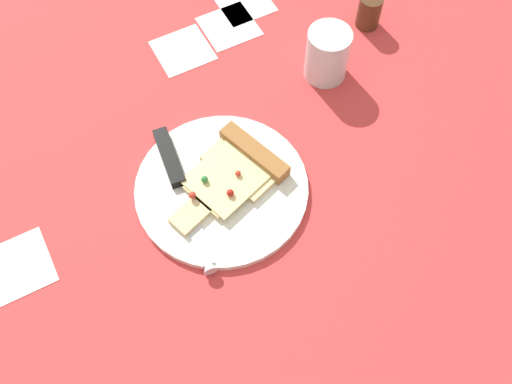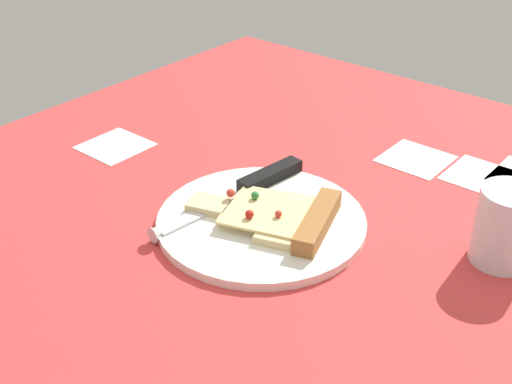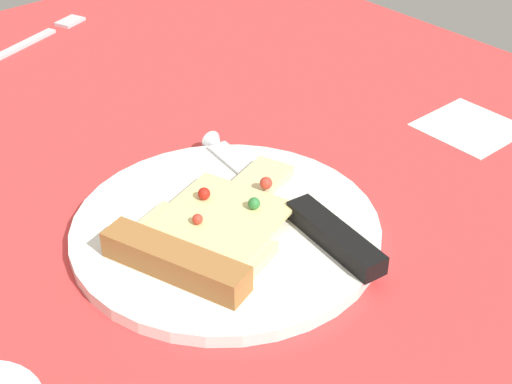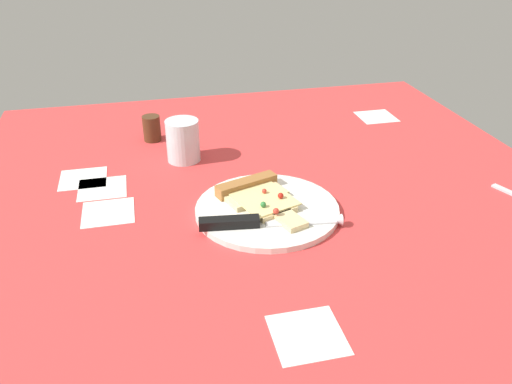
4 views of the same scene
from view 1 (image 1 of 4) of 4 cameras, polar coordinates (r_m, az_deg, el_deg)
The scene contains 6 objects.
ground_plane at distance 86.81cm, azimuth 2.13°, elevation 0.65°, with size 115.06×115.06×3.00cm.
plate at distance 84.34cm, azimuth -3.42°, elevation 0.39°, with size 25.35×25.35×1.10cm, color white.
pizza_slice at distance 84.04cm, azimuth -2.22°, elevation 1.96°, with size 18.99×14.02×2.37cm.
knife at distance 84.05cm, azimuth -7.67°, elevation 0.91°, with size 5.02×24.08×2.45cm.
drinking_glass at distance 94.79cm, azimuth 7.07°, elevation 13.37°, with size 6.98×6.98×8.83cm, color silver.
pepper_shaker at distance 104.63cm, azimuth 11.14°, elevation 17.12°, with size 4.00×4.00×5.82cm, color #4C2D19.
Camera 1 is at (22.87, 36.13, 74.04)cm, focal length 40.42 mm.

